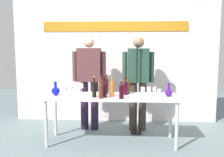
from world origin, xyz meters
TOP-DOWN VIEW (x-y plane):
  - ground_plane at (0.00, 0.00)m, footprint 10.00×10.00m
  - back_wall at (0.00, 1.29)m, footprint 4.17×0.11m
  - display_table at (0.00, 0.00)m, footprint 2.10×0.62m
  - decanter_blue_left at (-0.89, -0.03)m, footprint 0.13×0.13m
  - decanter_blue_right at (0.89, -0.03)m, footprint 0.12×0.12m
  - presenter_left at (-0.45, 0.65)m, footprint 0.62×0.22m
  - presenter_right at (0.45, 0.65)m, footprint 0.57×0.22m
  - wine_bottle_0 at (0.25, 0.19)m, footprint 0.08×0.08m
  - wine_bottle_1 at (-0.26, -0.16)m, footprint 0.07×0.07m
  - wine_bottle_2 at (-0.10, -0.13)m, footprint 0.08×0.08m
  - wine_bottle_3 at (0.01, -0.10)m, footprint 0.07×0.07m
  - wine_bottle_4 at (-0.16, -0.01)m, footprint 0.07×0.07m
  - wine_bottle_5 at (-0.15, -0.25)m, footprint 0.07×0.07m
  - wine_bottle_6 at (0.16, -0.25)m, footprint 0.07×0.07m
  - wine_bottle_7 at (-0.10, 0.17)m, footprint 0.07×0.07m
  - wine_bottle_8 at (0.22, 0.07)m, footprint 0.07×0.07m
  - wine_glass_left_0 at (-0.53, 0.26)m, footprint 0.07×0.07m
  - wine_glass_left_1 at (-0.73, -0.15)m, footprint 0.07×0.07m
  - wine_glass_left_2 at (-0.66, 0.01)m, footprint 0.07×0.07m
  - wine_glass_right_0 at (0.68, 0.03)m, footprint 0.06×0.06m
  - wine_glass_right_1 at (0.73, -0.23)m, footprint 0.06×0.06m
  - wine_glass_right_2 at (0.49, -0.05)m, footprint 0.06×0.06m
  - wine_glass_right_3 at (0.59, -0.06)m, footprint 0.06×0.06m
  - microphone_stand at (0.42, 0.46)m, footprint 0.20×0.20m

SIDE VIEW (x-z plane):
  - ground_plane at x=0.00m, z-range 0.00..0.00m
  - microphone_stand at x=0.42m, z-range -0.26..1.35m
  - display_table at x=0.00m, z-range 0.32..1.10m
  - decanter_blue_right at x=0.89m, z-range 0.74..0.95m
  - decanter_blue_left at x=-0.89m, z-range 0.74..0.96m
  - wine_glass_right_0 at x=0.68m, z-range 0.81..0.95m
  - wine_glass_right_1 at x=0.73m, z-range 0.81..0.96m
  - wine_glass_right_2 at x=0.49m, z-range 0.81..0.96m
  - wine_glass_right_3 at x=0.59m, z-range 0.81..0.97m
  - wine_glass_left_0 at x=-0.53m, z-range 0.81..0.97m
  - wine_glass_left_2 at x=-0.66m, z-range 0.82..0.97m
  - wine_glass_left_1 at x=-0.73m, z-range 0.82..0.98m
  - wine_bottle_8 at x=0.22m, z-range 0.75..1.05m
  - wine_bottle_5 at x=-0.15m, z-range 0.75..1.06m
  - wine_bottle_6 at x=0.16m, z-range 0.76..1.05m
  - wine_bottle_2 at x=-0.10m, z-range 0.75..1.06m
  - wine_bottle_0 at x=0.25m, z-range 0.76..1.05m
  - wine_bottle_3 at x=0.01m, z-range 0.76..1.06m
  - wine_bottle_1 at x=-0.26m, z-range 0.75..1.08m
  - wine_bottle_4 at x=-0.16m, z-range 0.76..1.08m
  - wine_bottle_7 at x=-0.10m, z-range 0.76..1.08m
  - presenter_right at x=0.45m, z-range 0.12..1.85m
  - presenter_left at x=-0.45m, z-range 0.13..1.87m
  - back_wall at x=0.00m, z-range 0.00..3.00m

